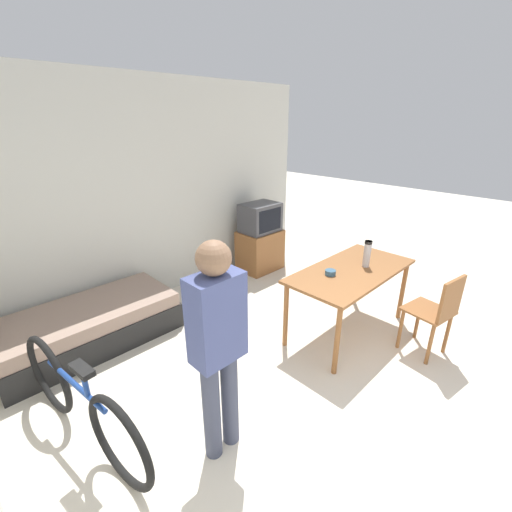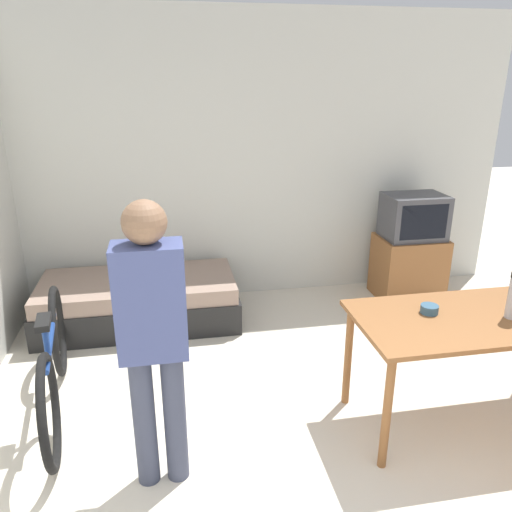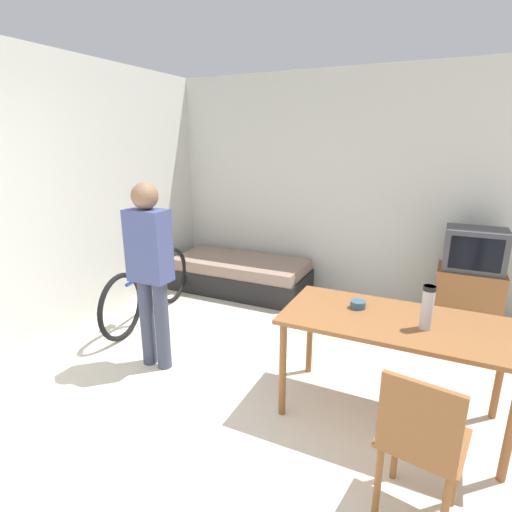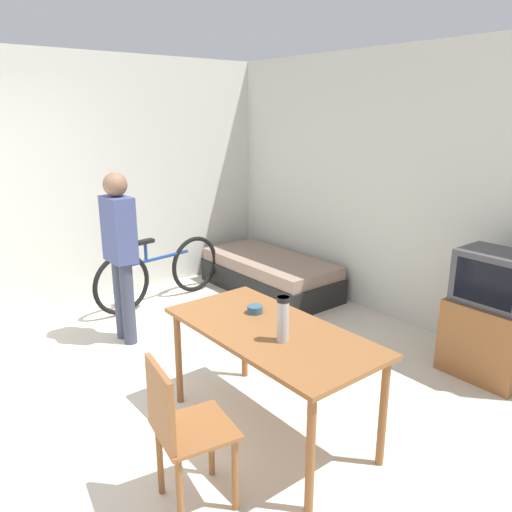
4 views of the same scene
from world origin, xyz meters
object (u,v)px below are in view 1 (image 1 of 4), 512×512
object	(u,v)px
tv	(260,239)
dining_table	(351,277)
mate_bowl	(330,273)
wooden_chair	(437,311)
daybed	(90,325)
person_standing	(218,340)
thermos_flask	(367,253)
bicycle	(80,404)

from	to	relation	value
tv	dining_table	world-z (taller)	tv
mate_bowl	wooden_chair	bearing A→B (deg)	-60.83
daybed	person_standing	distance (m)	2.07
tv	wooden_chair	bearing A→B (deg)	-96.35
daybed	mate_bowl	world-z (taller)	mate_bowl
person_standing	dining_table	bearing A→B (deg)	4.92
daybed	thermos_flask	xyz separation A→B (m)	(2.28, -1.83, 0.70)
wooden_chair	person_standing	bearing A→B (deg)	163.16
tv	daybed	bearing A→B (deg)	-177.76
daybed	wooden_chair	xyz separation A→B (m)	(2.33, -2.58, 0.29)
person_standing	thermos_flask	world-z (taller)	person_standing
bicycle	thermos_flask	world-z (taller)	thermos_flask
wooden_chair	bicycle	bearing A→B (deg)	153.86
wooden_chair	dining_table	bearing A→B (deg)	105.74
daybed	thermos_flask	size ratio (longest dim) A/B	6.08
tv	thermos_flask	world-z (taller)	tv
daybed	person_standing	bearing A→B (deg)	-84.35
dining_table	mate_bowl	xyz separation A→B (m)	(-0.27, 0.08, 0.11)
wooden_chair	person_standing	distance (m)	2.28
bicycle	thermos_flask	size ratio (longest dim) A/B	5.78
tv	wooden_chair	world-z (taller)	tv
tv	mate_bowl	xyz separation A→B (m)	(-0.80, -1.79, 0.28)
daybed	mate_bowl	xyz separation A→B (m)	(1.83, -1.68, 0.57)
person_standing	tv	bearing A→B (deg)	39.80
tv	dining_table	size ratio (longest dim) A/B	0.70
daybed	wooden_chair	distance (m)	3.49
person_standing	thermos_flask	bearing A→B (deg)	2.90
thermos_flask	mate_bowl	bearing A→B (deg)	162.36
dining_table	thermos_flask	distance (m)	0.30
daybed	dining_table	distance (m)	2.79
wooden_chair	person_standing	world-z (taller)	person_standing
daybed	bicycle	distance (m)	1.30
daybed	thermos_flask	bearing A→B (deg)	-38.64
bicycle	thermos_flask	distance (m)	2.90
person_standing	wooden_chair	bearing A→B (deg)	-16.84
tv	wooden_chair	distance (m)	2.70
wooden_chair	daybed	bearing A→B (deg)	132.14
dining_table	mate_bowl	distance (m)	0.30
daybed	wooden_chair	world-z (taller)	wooden_chair
wooden_chair	mate_bowl	bearing A→B (deg)	119.17
daybed	thermos_flask	distance (m)	3.01
daybed	person_standing	size ratio (longest dim) A/B	1.10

